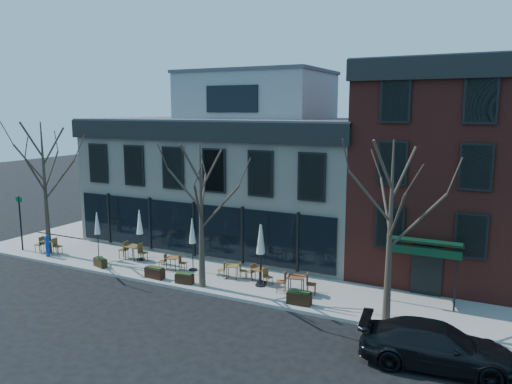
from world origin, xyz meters
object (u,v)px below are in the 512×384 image
at_px(cafe_set_0, 48,245).
at_px(umbrella_0, 97,226).
at_px(parked_sedan, 437,346).
at_px(call_box, 47,245).

bearing_deg(cafe_set_0, umbrella_0, 9.82).
distance_m(parked_sedan, call_box, 22.45).
distance_m(cafe_set_0, umbrella_0, 3.81).
xyz_separation_m(cafe_set_0, umbrella_0, (3.47, 0.60, 1.45)).
relative_size(call_box, umbrella_0, 0.49).
xyz_separation_m(parked_sedan, umbrella_0, (-19.34, 3.94, 1.34)).
bearing_deg(call_box, umbrella_0, 21.27).
distance_m(call_box, cafe_set_0, 0.79).
height_order(parked_sedan, cafe_set_0, parked_sedan).
bearing_deg(call_box, cafe_set_0, 134.97).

